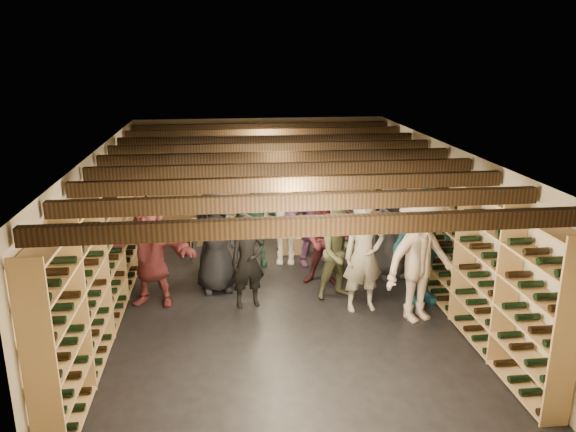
# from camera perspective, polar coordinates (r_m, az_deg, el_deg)

# --- Properties ---
(ground) EXTENTS (8.00, 8.00, 0.00)m
(ground) POSITION_cam_1_polar(r_m,az_deg,el_deg) (9.36, -0.95, -7.77)
(ground) COLOR black
(ground) RESTS_ON ground
(walls) EXTENTS (5.52, 8.02, 2.40)m
(walls) POSITION_cam_1_polar(r_m,az_deg,el_deg) (8.94, -0.99, -0.75)
(walls) COLOR #BBAF91
(walls) RESTS_ON ground
(ceiling) EXTENTS (5.50, 8.00, 0.01)m
(ceiling) POSITION_cam_1_polar(r_m,az_deg,el_deg) (8.65, -1.03, 6.86)
(ceiling) COLOR beige
(ceiling) RESTS_ON walls
(ceiling_joists) EXTENTS (5.40, 7.12, 0.18)m
(ceiling_joists) POSITION_cam_1_polar(r_m,az_deg,el_deg) (8.68, -1.02, 5.95)
(ceiling_joists) COLOR black
(ceiling_joists) RESTS_ON ground
(wine_rack_left) EXTENTS (0.32, 7.50, 2.15)m
(wine_rack_left) POSITION_cam_1_polar(r_m,az_deg,el_deg) (9.10, -17.32, -2.03)
(wine_rack_left) COLOR tan
(wine_rack_left) RESTS_ON ground
(wine_rack_right) EXTENTS (0.32, 7.50, 2.15)m
(wine_rack_right) POSITION_cam_1_polar(r_m,az_deg,el_deg) (9.56, 14.53, -0.90)
(wine_rack_right) COLOR tan
(wine_rack_right) RESTS_ON ground
(wine_rack_back) EXTENTS (4.70, 0.30, 2.15)m
(wine_rack_back) POSITION_cam_1_polar(r_m,az_deg,el_deg) (12.66, -2.73, 3.85)
(wine_rack_back) COLOR tan
(wine_rack_back) RESTS_ON ground
(crate_stack_left) EXTENTS (0.54, 0.39, 0.51)m
(crate_stack_left) POSITION_cam_1_polar(r_m,az_deg,el_deg) (11.66, -8.59, -1.62)
(crate_stack_left) COLOR tan
(crate_stack_left) RESTS_ON ground
(crate_stack_right) EXTENTS (0.52, 0.37, 0.34)m
(crate_stack_right) POSITION_cam_1_polar(r_m,az_deg,el_deg) (11.07, 0.33, -2.89)
(crate_stack_right) COLOR tan
(crate_stack_right) RESTS_ON ground
(crate_loose) EXTENTS (0.56, 0.43, 0.17)m
(crate_loose) POSITION_cam_1_polar(r_m,az_deg,el_deg) (11.36, 0.28, -2.83)
(crate_loose) COLOR tan
(crate_loose) RESTS_ON ground
(person_0) EXTENTS (0.92, 0.65, 1.78)m
(person_0) POSITION_cam_1_polar(r_m,az_deg,el_deg) (9.22, -7.31, -2.38)
(person_0) COLOR black
(person_0) RESTS_ON ground
(person_1) EXTENTS (0.60, 0.46, 1.48)m
(person_1) POSITION_cam_1_polar(r_m,az_deg,el_deg) (8.65, -4.11, -4.59)
(person_1) COLOR black
(person_1) RESTS_ON ground
(person_2) EXTENTS (0.84, 0.72, 1.50)m
(person_2) POSITION_cam_1_polar(r_m,az_deg,el_deg) (8.97, 5.28, -3.79)
(person_2) COLOR #4F5335
(person_2) RESTS_ON ground
(person_3) EXTENTS (1.41, 1.10, 1.91)m
(person_3) POSITION_cam_1_polar(r_m,az_deg,el_deg) (8.35, 13.42, -4.25)
(person_3) COLOR beige
(person_3) RESTS_ON ground
(person_4) EXTENTS (1.21, 0.83, 1.90)m
(person_4) POSITION_cam_1_polar(r_m,az_deg,el_deg) (8.92, 13.52, -2.93)
(person_4) COLOR #216579
(person_4) RESTS_ON ground
(person_5) EXTENTS (1.64, 0.88, 1.69)m
(person_5) POSITION_cam_1_polar(r_m,az_deg,el_deg) (8.93, -13.80, -3.65)
(person_5) COLOR brown
(person_5) RESTS_ON ground
(person_6) EXTENTS (0.86, 0.66, 1.57)m
(person_6) POSITION_cam_1_polar(r_m,az_deg,el_deg) (10.05, -7.59, -1.40)
(person_6) COLOR #202D45
(person_6) RESTS_ON ground
(person_7) EXTENTS (0.69, 0.49, 1.76)m
(person_7) POSITION_cam_1_polar(r_m,az_deg,el_deg) (8.54, 7.71, -3.99)
(person_7) COLOR gray
(person_7) RESTS_ON ground
(person_8) EXTENTS (0.91, 0.80, 1.58)m
(person_8) POSITION_cam_1_polar(r_m,az_deg,el_deg) (9.43, 3.90, -2.47)
(person_8) COLOR #3F161C
(person_8) RESTS_ON ground
(person_9) EXTENTS (1.26, 0.86, 1.80)m
(person_9) POSITION_cam_1_polar(r_m,az_deg,el_deg) (10.28, -0.26, -0.13)
(person_9) COLOR beige
(person_9) RESTS_ON ground
(person_10) EXTENTS (0.94, 0.47, 1.55)m
(person_10) POSITION_cam_1_polar(r_m,az_deg,el_deg) (10.28, -3.31, -0.93)
(person_10) COLOR #224B38
(person_10) RESTS_ON ground
(person_11) EXTENTS (1.71, 1.15, 1.77)m
(person_11) POSITION_cam_1_polar(r_m,az_deg,el_deg) (10.36, 2.76, -0.14)
(person_11) COLOR #7D4B7A
(person_11) RESTS_ON ground
(person_12) EXTENTS (0.95, 0.73, 1.73)m
(person_12) POSITION_cam_1_polar(r_m,az_deg,el_deg) (9.89, 10.52, -1.34)
(person_12) COLOR #2F2F33
(person_12) RESTS_ON ground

